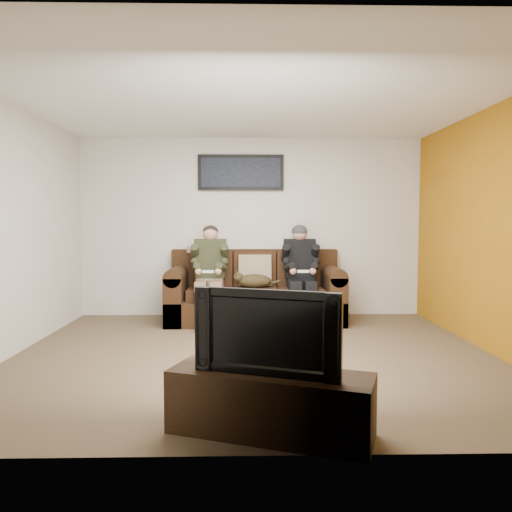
{
  "coord_description": "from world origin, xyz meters",
  "views": [
    {
      "loc": [
        -0.09,
        -5.12,
        1.39
      ],
      "look_at": [
        0.04,
        1.2,
        0.95
      ],
      "focal_mm": 35.0,
      "sensor_mm": 36.0,
      "label": 1
    }
  ],
  "objects_px": {
    "person_right": "(301,267)",
    "television": "(270,330)",
    "framed_poster": "(241,173)",
    "person_left": "(210,268)",
    "sofa": "(255,294)",
    "cat": "(253,281)",
    "tv_stand": "(270,403)"
  },
  "relations": [
    {
      "from": "television",
      "to": "person_right",
      "type": "bearing_deg",
      "value": 100.46
    },
    {
      "from": "tv_stand",
      "to": "person_right",
      "type": "bearing_deg",
      "value": 100.46
    },
    {
      "from": "framed_poster",
      "to": "tv_stand",
      "type": "distance_m",
      "value": 4.58
    },
    {
      "from": "person_right",
      "to": "framed_poster",
      "type": "bearing_deg",
      "value": 144.62
    },
    {
      "from": "person_right",
      "to": "framed_poster",
      "type": "xyz_separation_m",
      "value": [
        -0.82,
        0.58,
        1.34
      ]
    },
    {
      "from": "sofa",
      "to": "person_right",
      "type": "distance_m",
      "value": 0.76
    },
    {
      "from": "person_right",
      "to": "person_left",
      "type": "bearing_deg",
      "value": -179.98
    },
    {
      "from": "person_left",
      "to": "television",
      "type": "distance_m",
      "value": 3.64
    },
    {
      "from": "framed_poster",
      "to": "television",
      "type": "relative_size",
      "value": 1.31
    },
    {
      "from": "cat",
      "to": "framed_poster",
      "type": "distance_m",
      "value": 1.63
    },
    {
      "from": "framed_poster",
      "to": "person_right",
      "type": "bearing_deg",
      "value": -35.38
    },
    {
      "from": "person_left",
      "to": "cat",
      "type": "distance_m",
      "value": 0.62
    },
    {
      "from": "person_left",
      "to": "person_right",
      "type": "xyz_separation_m",
      "value": [
        1.24,
        0.0,
        0.0
      ]
    },
    {
      "from": "person_right",
      "to": "tv_stand",
      "type": "height_order",
      "value": "person_right"
    },
    {
      "from": "person_left",
      "to": "television",
      "type": "xyz_separation_m",
      "value": [
        0.64,
        -3.58,
        -0.07
      ]
    },
    {
      "from": "framed_poster",
      "to": "television",
      "type": "distance_m",
      "value": 4.4
    },
    {
      "from": "tv_stand",
      "to": "television",
      "type": "xyz_separation_m",
      "value": [
        -0.0,
        -0.0,
        0.48
      ]
    },
    {
      "from": "cat",
      "to": "person_left",
      "type": "bearing_deg",
      "value": -178.21
    },
    {
      "from": "person_left",
      "to": "tv_stand",
      "type": "relative_size",
      "value": 1.01
    },
    {
      "from": "person_right",
      "to": "television",
      "type": "distance_m",
      "value": 3.63
    },
    {
      "from": "person_left",
      "to": "television",
      "type": "bearing_deg",
      "value": -79.84
    },
    {
      "from": "person_left",
      "to": "cat",
      "type": "height_order",
      "value": "person_left"
    },
    {
      "from": "cat",
      "to": "tv_stand",
      "type": "height_order",
      "value": "cat"
    },
    {
      "from": "sofa",
      "to": "tv_stand",
      "type": "height_order",
      "value": "sofa"
    },
    {
      "from": "cat",
      "to": "television",
      "type": "relative_size",
      "value": 0.69
    },
    {
      "from": "tv_stand",
      "to": "television",
      "type": "distance_m",
      "value": 0.48
    },
    {
      "from": "cat",
      "to": "tv_stand",
      "type": "relative_size",
      "value": 0.5
    },
    {
      "from": "television",
      "to": "sofa",
      "type": "bearing_deg",
      "value": 110.25
    },
    {
      "from": "sofa",
      "to": "cat",
      "type": "relative_size",
      "value": 3.64
    },
    {
      "from": "person_left",
      "to": "person_right",
      "type": "height_order",
      "value": "person_right"
    },
    {
      "from": "tv_stand",
      "to": "framed_poster",
      "type": "bearing_deg",
      "value": 112.97
    },
    {
      "from": "person_right",
      "to": "television",
      "type": "relative_size",
      "value": 1.4
    }
  ]
}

